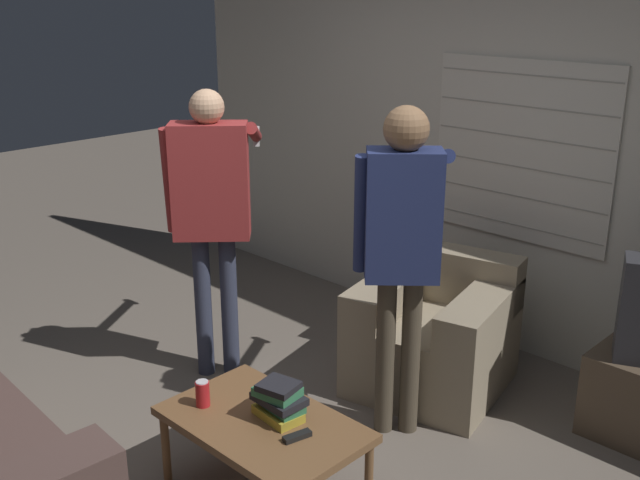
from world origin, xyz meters
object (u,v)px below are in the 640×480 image
(soda_can, at_px, (203,394))
(person_left_standing, at_px, (211,199))
(armchair_beige, at_px, (435,333))
(person_right_standing, at_px, (402,234))
(book_stack, at_px, (279,400))
(spare_remote, at_px, (297,436))
(coffee_table, at_px, (263,428))

(soda_can, bearing_deg, person_left_standing, 138.13)
(armchair_beige, xyz_separation_m, soda_can, (-0.23, -1.51, 0.14))
(armchair_beige, bearing_deg, person_right_standing, 92.15)
(person_right_standing, bearing_deg, book_stack, -135.91)
(soda_can, bearing_deg, book_stack, 27.98)
(person_right_standing, bearing_deg, person_left_standing, 150.02)
(armchair_beige, distance_m, soda_can, 1.54)
(armchair_beige, height_order, person_left_standing, person_left_standing)
(armchair_beige, relative_size, person_left_standing, 0.57)
(armchair_beige, distance_m, person_left_standing, 1.52)
(person_right_standing, relative_size, soda_can, 13.74)
(soda_can, distance_m, spare_remote, 0.52)
(book_stack, distance_m, spare_remote, 0.20)
(coffee_table, height_order, book_stack, book_stack)
(soda_can, bearing_deg, person_right_standing, 69.03)
(armchair_beige, relative_size, coffee_table, 1.07)
(soda_can, relative_size, spare_remote, 0.93)
(person_right_standing, bearing_deg, coffee_table, -138.11)
(coffee_table, height_order, spare_remote, spare_remote)
(coffee_table, distance_m, soda_can, 0.33)
(armchair_beige, height_order, book_stack, armchair_beige)
(armchair_beige, xyz_separation_m, person_right_standing, (0.14, -0.53, 0.77))
(armchair_beige, bearing_deg, coffee_table, 79.78)
(person_left_standing, xyz_separation_m, soda_can, (0.79, -0.71, -0.64))
(spare_remote, bearing_deg, person_right_standing, 112.40)
(person_left_standing, xyz_separation_m, spare_remote, (1.30, -0.60, -0.69))
(armchair_beige, height_order, person_right_standing, person_right_standing)
(person_right_standing, bearing_deg, armchair_beige, 62.05)
(armchair_beige, xyz_separation_m, coffee_table, (0.06, -1.40, 0.04))
(soda_can, xyz_separation_m, spare_remote, (0.51, 0.12, -0.05))
(person_left_standing, bearing_deg, soda_can, -88.07)
(book_stack, distance_m, soda_can, 0.38)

